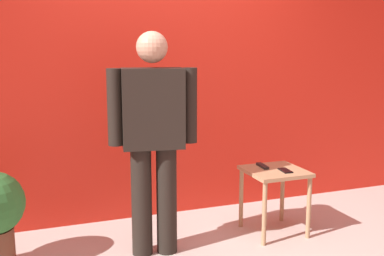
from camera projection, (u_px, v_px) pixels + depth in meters
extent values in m
cube|color=red|center=(165.00, 44.00, 4.14)|extent=(5.87, 0.12, 3.09)
cylinder|color=black|center=(142.00, 202.00, 3.44)|extent=(0.17, 0.17, 0.81)
cylinder|color=black|center=(167.00, 200.00, 3.47)|extent=(0.17, 0.17, 0.81)
cube|color=black|center=(153.00, 108.00, 3.34)|extent=(0.47, 0.29, 0.57)
cube|color=silver|center=(151.00, 102.00, 3.44)|extent=(0.12, 0.03, 0.48)
cube|color=#384C99|center=(151.00, 105.00, 3.45)|extent=(0.04, 0.02, 0.43)
cylinder|color=black|center=(115.00, 107.00, 3.28)|extent=(0.12, 0.12, 0.54)
cylinder|color=black|center=(190.00, 105.00, 3.38)|extent=(0.12, 0.12, 0.54)
sphere|color=tan|center=(152.00, 47.00, 3.26)|extent=(0.22, 0.22, 0.22)
cube|color=tan|center=(275.00, 171.00, 3.82)|extent=(0.46, 0.46, 0.03)
cylinder|color=tan|center=(264.00, 214.00, 3.61)|extent=(0.04, 0.04, 0.51)
cylinder|color=tan|center=(309.00, 208.00, 3.75)|extent=(0.04, 0.04, 0.51)
cylinder|color=tan|center=(241.00, 198.00, 3.98)|extent=(0.04, 0.04, 0.51)
cylinder|color=tan|center=(282.00, 193.00, 4.12)|extent=(0.04, 0.04, 0.51)
cube|color=black|center=(285.00, 171.00, 3.77)|extent=(0.08, 0.15, 0.01)
cube|color=black|center=(262.00, 166.00, 3.89)|extent=(0.06, 0.17, 0.02)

